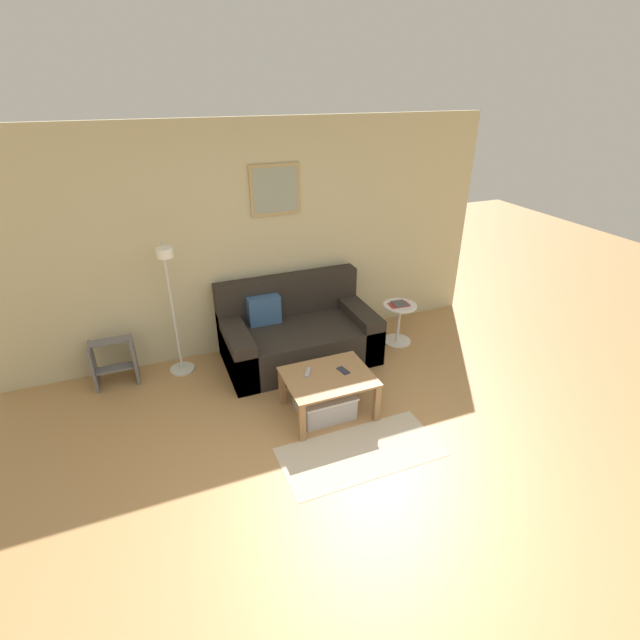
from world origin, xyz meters
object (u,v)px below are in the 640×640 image
Objects in this scene: side_table at (399,320)px; remote_control at (308,373)px; floor_lamp at (172,303)px; cell_phone at (343,370)px; couch at (297,334)px; storage_bin at (324,402)px; step_stool at (114,361)px; coffee_table at (328,382)px; book_stack at (399,304)px.

remote_control is (-1.48, -0.83, 0.12)m from side_table.
cell_phone is (1.38, -1.14, -0.45)m from floor_lamp.
floor_lamp is 1.85m from cell_phone.
floor_lamp reaches higher than couch.
storage_bin is 2.25m from step_stool.
side_table is (1.32, 0.93, -0.03)m from coffee_table.
remote_control is at bearing -103.54° from couch.
remote_control is at bearing 138.73° from storage_bin.
floor_lamp is 3.10× the size of step_stool.
storage_bin is at bearing -44.72° from floor_lamp.
book_stack is (-0.01, -0.00, 0.21)m from side_table.
book_stack is at bearing -172.56° from side_table.
floor_lamp is 2.56m from book_stack.
floor_lamp is at bearing 175.24° from couch.
step_stool is at bearing 144.86° from storage_bin.
couch is at bearing 174.18° from side_table.
side_table is at bearing 35.33° from coffee_table.
couch is 11.16× the size of remote_control.
step_stool is (-2.04, 1.27, -0.16)m from cell_phone.
cell_phone is (0.10, -1.04, 0.12)m from couch.
floor_lamp reaches higher than side_table.
storage_bin is 1.08× the size of step_stool.
floor_lamp is at bearing 174.72° from side_table.
storage_bin is at bearing -11.41° from remote_control.
step_stool reaches higher than coffee_table.
book_stack reaches higher than step_stool.
floor_lamp is 0.90m from step_stool.
coffee_table is at bearing -144.43° from book_stack.
floor_lamp is 2.98× the size of side_table.
step_stool is at bearing 173.49° from book_stack.
side_table reaches higher than remote_control.
step_stool is at bearing 175.19° from remote_control.
step_stool is at bearing 173.55° from side_table.
remote_control reaches higher than cell_phone.
book_stack is at bearing 35.57° from coffee_table.
floor_lamp is (-1.22, 1.17, 0.53)m from coffee_table.
coffee_table is 5.83× the size of cell_phone.
couch reaches higher than step_stool.
book_stack is 1.74× the size of cell_phone.
side_table is 0.21m from book_stack.
coffee_table is at bearing 1.51° from storage_bin.
floor_lamp reaches higher than storage_bin.
couch is at bearing 84.33° from storage_bin.
floor_lamp reaches higher than step_stool.
floor_lamp is 1.56m from remote_control.
side_table is at bearing -6.45° from step_stool.
couch is 3.49× the size of step_stool.
side_table is at bearing 7.44° from book_stack.
storage_bin is 1.68m from book_stack.
side_table reaches higher than cell_phone.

